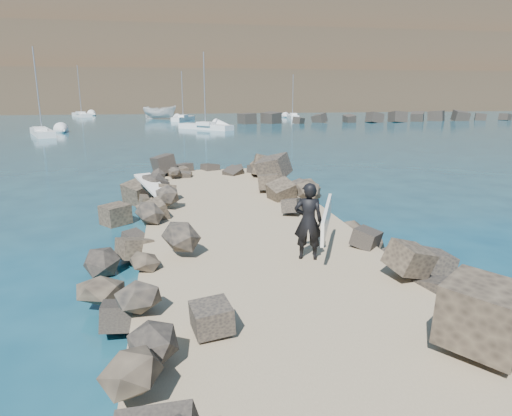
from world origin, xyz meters
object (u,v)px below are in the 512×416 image
Objects in this scene: surfboard_resting at (154,190)px; sailboat_e at (82,115)px; surfer_with_board at (311,221)px; boat_imported at (160,112)px.

surfboard_resting is 78.80m from sailboat_e.
surfboard_resting is 1.18× the size of surfer_with_board.
sailboat_e is at bearing 70.61° from boat_imported.
surfer_with_board is 86.25m from sailboat_e.
surfer_with_board is 0.22× the size of sailboat_e.
sailboat_e is at bearing 103.15° from surfer_with_board.
surfer_with_board is at bearing -159.24° from boat_imported.
boat_imported is 18.62m from sailboat_e.
surfer_with_board is (3.84, -6.77, 0.50)m from surfboard_resting.
surfboard_resting is at bearing -78.45° from sailboat_e.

